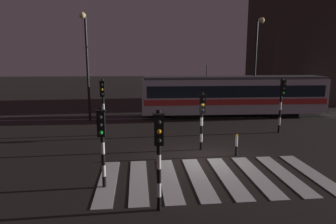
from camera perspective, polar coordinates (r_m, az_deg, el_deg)
ground_plane at (r=14.64m, az=6.68°, el=-8.83°), size 120.00×120.00×0.00m
rail_near at (r=23.64m, az=2.54°, el=-1.19°), size 80.00×0.12×0.03m
rail_far at (r=25.03m, az=2.18°, el=-0.52°), size 80.00×0.12×0.03m
crosswalk_zebra at (r=12.58m, az=8.57°, el=-12.17°), size 9.29×4.68×0.02m
traffic_light_corner_far_right at (r=20.09m, az=20.83°, el=2.61°), size 0.36×0.42×3.48m
traffic_light_median_centre at (r=15.40m, az=6.50°, el=-0.12°), size 0.36×0.42×3.04m
traffic_light_kerb_mid_left at (r=9.17m, az=-1.76°, el=-6.54°), size 0.36×0.42×3.27m
traffic_light_corner_near_left at (r=11.09m, az=-12.47°, el=-4.45°), size 0.36×0.42×3.07m
traffic_light_corner_far_left at (r=18.56m, az=-12.29°, el=2.48°), size 0.36×0.42×3.49m
street_lamp_trackside_left at (r=22.81m, az=-15.29°, el=10.38°), size 0.44×1.21×7.82m
street_lamp_trackside_right at (r=24.90m, az=16.51°, el=10.16°), size 0.44×1.21×7.70m
tram at (r=24.88m, az=12.27°, el=3.21°), size 14.87×2.58×4.15m
bollard_island_edge at (r=15.13m, az=12.89°, el=-6.16°), size 0.12×0.12×1.11m
building_backdrop at (r=37.03m, az=28.32°, el=11.48°), size 15.34×8.00×12.40m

